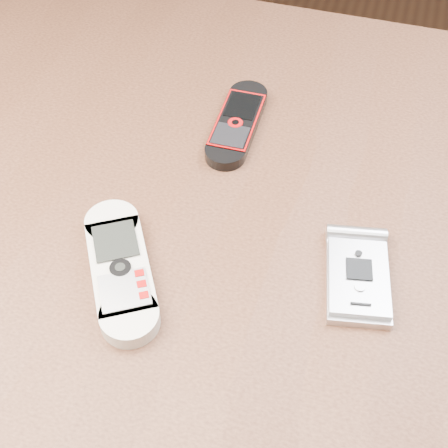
# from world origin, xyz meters

# --- Properties ---
(table) EXTENTS (1.20, 0.80, 0.75)m
(table) POSITION_xyz_m (0.00, 0.00, 0.64)
(table) COLOR black
(table) RESTS_ON ground
(nokia_white) EXTENTS (0.12, 0.16, 0.02)m
(nokia_white) POSITION_xyz_m (-0.07, -0.07, 0.76)
(nokia_white) COLOR beige
(nokia_white) RESTS_ON table
(nokia_black_red) EXTENTS (0.04, 0.14, 0.01)m
(nokia_black_red) POSITION_xyz_m (-0.02, 0.14, 0.76)
(nokia_black_red) COLOR black
(nokia_black_red) RESTS_ON table
(motorola_razr) EXTENTS (0.07, 0.11, 0.02)m
(motorola_razr) POSITION_xyz_m (0.13, -0.02, 0.76)
(motorola_razr) COLOR silver
(motorola_razr) RESTS_ON table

